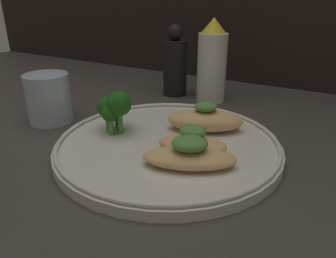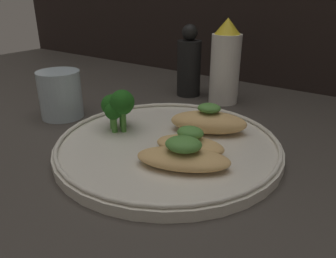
# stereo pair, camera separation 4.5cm
# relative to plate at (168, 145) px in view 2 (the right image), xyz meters

# --- Properties ---
(ground_plane) EXTENTS (1.80, 1.80, 0.01)m
(ground_plane) POSITION_rel_plate_xyz_m (0.00, 0.00, -0.01)
(ground_plane) COLOR #3D3833
(plate) EXTENTS (0.32, 0.32, 0.02)m
(plate) POSITION_rel_plate_xyz_m (0.00, 0.00, 0.00)
(plate) COLOR silver
(plate) RESTS_ON ground_plane
(grilled_meat_front) EXTENTS (0.13, 0.09, 0.04)m
(grilled_meat_front) POSITION_rel_plate_xyz_m (0.06, -0.05, 0.02)
(grilled_meat_front) COLOR tan
(grilled_meat_front) RESTS_ON plate
(grilled_meat_middle) EXTENTS (0.10, 0.07, 0.04)m
(grilled_meat_middle) POSITION_rel_plate_xyz_m (0.04, -0.01, 0.02)
(grilled_meat_middle) COLOR tan
(grilled_meat_middle) RESTS_ON plate
(grilled_meat_back) EXTENTS (0.13, 0.10, 0.04)m
(grilled_meat_back) POSITION_rel_plate_xyz_m (0.03, 0.06, 0.02)
(grilled_meat_back) COLOR tan
(grilled_meat_back) RESTS_ON plate
(broccoli_bunch) EXTENTS (0.06, 0.06, 0.07)m
(broccoli_bunch) POSITION_rel_plate_xyz_m (-0.09, -0.01, 0.04)
(broccoli_bunch) COLOR #4C8E38
(broccoli_bunch) RESTS_ON plate
(sauce_bottle) EXTENTS (0.06, 0.06, 0.16)m
(sauce_bottle) POSITION_rel_plate_xyz_m (-0.04, 0.24, 0.07)
(sauce_bottle) COLOR white
(sauce_bottle) RESTS_ON ground_plane
(pepper_grinder) EXTENTS (0.05, 0.05, 0.15)m
(pepper_grinder) POSITION_rel_plate_xyz_m (-0.12, 0.24, 0.06)
(pepper_grinder) COLOR black
(pepper_grinder) RESTS_ON ground_plane
(drinking_glass) EXTENTS (0.07, 0.07, 0.08)m
(drinking_glass) POSITION_rel_plate_xyz_m (-0.23, 0.00, 0.03)
(drinking_glass) COLOR silver
(drinking_glass) RESTS_ON ground_plane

